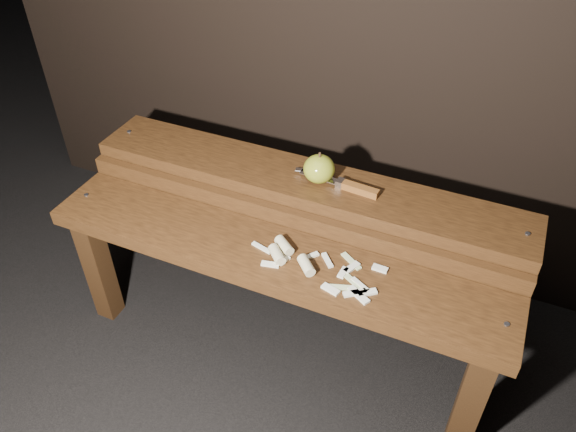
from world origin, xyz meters
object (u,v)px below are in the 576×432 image
at_px(bench_front_tier, 269,274).
at_px(apple, 319,169).
at_px(knife, 349,186).
at_px(bench_rear_tier, 304,203).

xyz_separation_m(bench_front_tier, apple, (0.04, 0.23, 0.18)).
bearing_deg(bench_front_tier, knife, 61.46).
height_order(bench_rear_tier, knife, knife).
bearing_deg(apple, knife, -1.92).
height_order(bench_front_tier, apple, apple).
xyz_separation_m(bench_front_tier, bench_rear_tier, (0.00, 0.23, 0.06)).
bearing_deg(bench_rear_tier, knife, 0.68).
xyz_separation_m(bench_rear_tier, knife, (0.12, 0.00, 0.10)).
height_order(bench_front_tier, bench_rear_tier, bench_rear_tier).
bearing_deg(bench_rear_tier, apple, 6.33).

